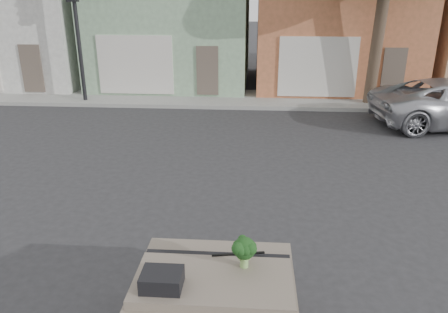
# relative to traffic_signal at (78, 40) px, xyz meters

# --- Properties ---
(ground_plane) EXTENTS (120.00, 120.00, 0.00)m
(ground_plane) POSITION_rel_traffic_signal_xyz_m (6.50, -9.50, -2.55)
(ground_plane) COLOR #303033
(ground_plane) RESTS_ON ground
(sidewalk) EXTENTS (40.00, 3.00, 0.15)m
(sidewalk) POSITION_rel_traffic_signal_xyz_m (6.50, 1.00, -2.47)
(sidewalk) COLOR gray
(sidewalk) RESTS_ON ground
(townhouse_white) EXTENTS (7.20, 8.20, 7.55)m
(townhouse_white) POSITION_rel_traffic_signal_xyz_m (-4.50, 5.00, 1.23)
(townhouse_white) COLOR silver
(townhouse_white) RESTS_ON ground
(townhouse_mint) EXTENTS (7.20, 8.20, 7.55)m
(townhouse_mint) POSITION_rel_traffic_signal_xyz_m (3.00, 5.00, 1.23)
(townhouse_mint) COLOR #89AB87
(townhouse_mint) RESTS_ON ground
(townhouse_tan) EXTENTS (7.20, 8.20, 7.55)m
(townhouse_tan) POSITION_rel_traffic_signal_xyz_m (10.50, 5.00, 1.23)
(townhouse_tan) COLOR #B86943
(townhouse_tan) RESTS_ON ground
(traffic_signal) EXTENTS (0.40, 0.40, 5.10)m
(traffic_signal) POSITION_rel_traffic_signal_xyz_m (0.00, 0.00, 0.00)
(traffic_signal) COLOR black
(traffic_signal) RESTS_ON ground
(car_dashboard) EXTENTS (2.00, 1.80, 1.12)m
(car_dashboard) POSITION_rel_traffic_signal_xyz_m (6.50, -12.50, -1.99)
(car_dashboard) COLOR #75695B
(car_dashboard) RESTS_ON ground
(instrument_hump) EXTENTS (0.48, 0.38, 0.20)m
(instrument_hump) POSITION_rel_traffic_signal_xyz_m (5.92, -12.85, -1.33)
(instrument_hump) COLOR black
(instrument_hump) RESTS_ON car_dashboard
(wiper_arm) EXTENTS (0.69, 0.15, 0.02)m
(wiper_arm) POSITION_rel_traffic_signal_xyz_m (6.78, -12.12, -1.42)
(wiper_arm) COLOR black
(wiper_arm) RESTS_ON car_dashboard
(broccoli) EXTENTS (0.47, 0.47, 0.42)m
(broccoli) POSITION_rel_traffic_signal_xyz_m (6.86, -12.38, -1.22)
(broccoli) COLOR #143412
(broccoli) RESTS_ON car_dashboard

